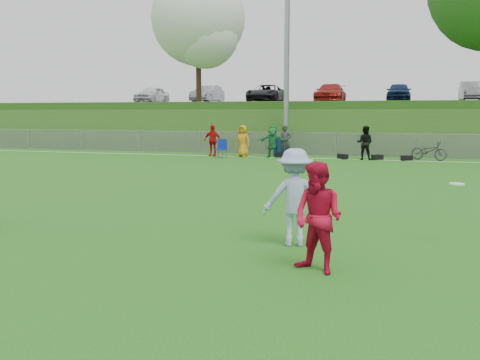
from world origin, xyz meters
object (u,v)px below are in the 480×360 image
at_px(frisbee, 457,184).
at_px(bicycle, 429,151).
at_px(player_blue, 294,197).
at_px(recycling_bin, 279,147).
at_px(player_red_center, 318,218).

height_order(frisbee, bicycle, frisbee).
distance_m(player_blue, recycling_bin, 19.72).
distance_m(player_red_center, frisbee, 3.21).
bearing_deg(player_blue, player_red_center, 94.25).
distance_m(frisbee, recycling_bin, 19.70).
relative_size(frisbee, bicycle, 0.15).
xyz_separation_m(player_red_center, player_blue, (-0.66, 1.50, 0.04)).
height_order(player_blue, frisbee, player_blue).
relative_size(frisbee, recycling_bin, 0.27).
xyz_separation_m(player_blue, recycling_bin, (-4.68, 19.16, -0.38)).
relative_size(player_red_center, player_blue, 0.95).
height_order(player_blue, bicycle, player_blue).
bearing_deg(frisbee, recycling_bin, 112.16).
bearing_deg(player_blue, bicycle, -118.50).
bearing_deg(recycling_bin, player_red_center, -75.52).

